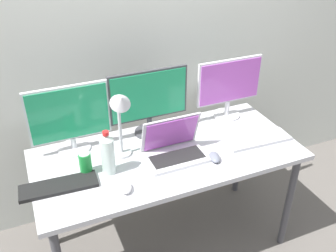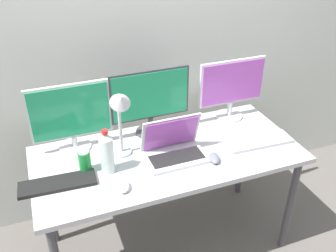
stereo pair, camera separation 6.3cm
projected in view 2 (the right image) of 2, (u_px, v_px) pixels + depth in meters
The scene contains 14 objects.
ground_plane at pixel (168, 242), 2.54m from camera, with size 16.00×16.00×0.00m, color #5B5651.
wall_back at pixel (134, 29), 2.34m from camera, with size 7.00×0.08×2.60m, color silver.
work_desk at pixel (168, 162), 2.19m from camera, with size 1.53×0.70×0.74m.
monitor_left at pixel (71, 116), 2.10m from camera, with size 0.46×0.19×0.40m.
monitor_center at pixel (150, 99), 2.23m from camera, with size 0.49×0.19×0.42m.
monitor_right at pixel (232, 86), 2.41m from camera, with size 0.45×0.18×0.40m.
laptop_silver at pixel (174, 148), 2.11m from camera, with size 0.34×0.23×0.24m.
keyboard_main at pixel (58, 184), 1.91m from camera, with size 0.39×0.13×0.02m, color black.
keyboard_aux at pixel (259, 141), 2.24m from camera, with size 0.40×0.14×0.02m, color #B2B2B7.
mouse_by_keyboard at pixel (123, 186), 1.88m from camera, with size 0.06×0.10×0.04m, color silver.
mouse_by_laptop at pixel (214, 158), 2.08m from camera, with size 0.06×0.10×0.04m, color slate.
water_bottle at pixel (107, 153), 1.96m from camera, with size 0.07×0.07×0.26m.
soda_can_near_keyboard at pixel (85, 162), 1.98m from camera, with size 0.07×0.07×0.13m.
desk_lamp at pixel (121, 112), 1.97m from camera, with size 0.11×0.18×0.43m.
Camera 2 is at (-0.63, -1.66, 1.98)m, focal length 40.00 mm.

